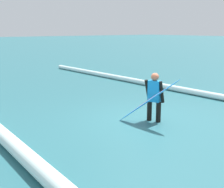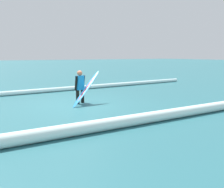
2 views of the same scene
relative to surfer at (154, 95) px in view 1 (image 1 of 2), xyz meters
name	(u,v)px [view 1 (image 1 of 2)]	position (x,y,z in m)	size (l,w,h in m)	color
ground_plane	(145,120)	(0.24, 0.11, -0.77)	(189.90, 189.90, 0.00)	#28636C
surfer	(154,95)	(0.00, 0.00, 0.00)	(0.49, 0.37, 1.39)	black
surfboard	(148,101)	(-0.13, 0.36, -0.10)	(1.65, 0.96, 1.37)	#268CE5
wave_crest_foreground	(204,94)	(0.98, -3.74, -0.65)	(0.24, 0.24, 21.87)	white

